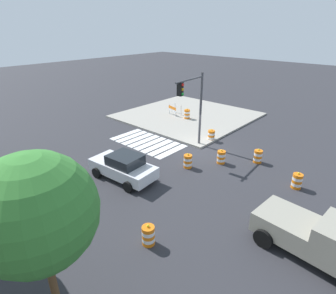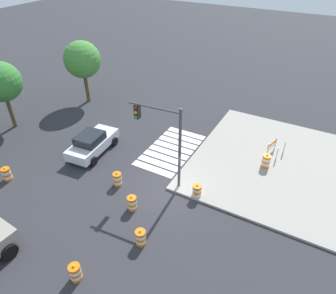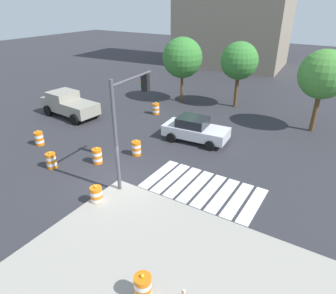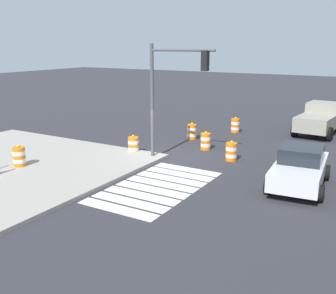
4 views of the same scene
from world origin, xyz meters
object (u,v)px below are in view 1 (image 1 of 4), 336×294
at_px(pickup_truck, 327,241).
at_px(traffic_barrel_far_curb, 211,136).
at_px(construction_barricade, 174,109).
at_px(traffic_barrel_crosswalk_end, 148,235).
at_px(traffic_barrel_lane_center, 258,156).
at_px(traffic_barrel_near_corner, 221,157).
at_px(traffic_light_pole, 193,99).
at_px(sports_car, 123,167).
at_px(traffic_barrel_median_far, 188,161).
at_px(traffic_barrel_median_near, 297,181).
at_px(traffic_barrel_on_sidewalk, 187,114).
at_px(street_tree_streetside_far, 36,212).

distance_m(pickup_truck, traffic_barrel_far_curb, 12.83).
bearing_deg(construction_barricade, traffic_barrel_far_curb, 155.59).
xyz_separation_m(traffic_barrel_crosswalk_end, traffic_barrel_lane_center, (-0.06, -10.46, 0.00)).
bearing_deg(pickup_truck, traffic_barrel_far_curb, -36.07).
bearing_deg(traffic_barrel_near_corner, traffic_light_pole, -8.03).
distance_m(sports_car, construction_barricade, 13.20).
relative_size(traffic_barrel_crosswalk_end, traffic_barrel_lane_center, 1.00).
height_order(traffic_barrel_median_far, traffic_barrel_lane_center, same).
distance_m(traffic_barrel_median_near, traffic_barrel_on_sidewalk, 13.78).
bearing_deg(traffic_barrel_on_sidewalk, sports_car, 110.00).
distance_m(traffic_barrel_crosswalk_end, street_tree_streetside_far, 5.40).
bearing_deg(traffic_barrel_on_sidewalk, traffic_barrel_far_curb, 148.62).
relative_size(sports_car, construction_barricade, 3.19).
relative_size(traffic_barrel_near_corner, street_tree_streetside_far, 0.18).
xyz_separation_m(sports_car, traffic_barrel_far_curb, (-0.63, -8.68, -0.36)).
relative_size(pickup_truck, construction_barricade, 3.79).
bearing_deg(sports_car, pickup_truck, -174.13).
distance_m(traffic_barrel_median_far, traffic_barrel_lane_center, 4.93).
height_order(sports_car, traffic_barrel_near_corner, sports_car).
distance_m(sports_car, traffic_barrel_far_curb, 8.71).
height_order(sports_car, traffic_barrel_median_far, sports_car).
relative_size(traffic_barrel_far_curb, street_tree_streetside_far, 0.18).
relative_size(traffic_barrel_lane_center, traffic_barrel_on_sidewalk, 1.00).
bearing_deg(traffic_barrel_median_far, construction_barricade, -44.38).
xyz_separation_m(pickup_truck, traffic_barrel_median_near, (2.66, -4.86, -0.52)).
relative_size(traffic_barrel_lane_center, traffic_light_pole, 0.19).
relative_size(sports_car, traffic_light_pole, 0.81).
distance_m(traffic_barrel_median_near, traffic_light_pole, 8.57).
relative_size(pickup_truck, traffic_barrel_far_curb, 5.18).
xyz_separation_m(traffic_barrel_lane_center, traffic_barrel_on_sidewalk, (9.43, -4.09, 0.15)).
bearing_deg(traffic_light_pole, traffic_barrel_crosswalk_end, 117.08).
height_order(pickup_truck, construction_barricade, pickup_truck).
bearing_deg(traffic_barrel_lane_center, pickup_truck, 132.04).
height_order(sports_car, pickup_truck, pickup_truck).
bearing_deg(traffic_barrel_crosswalk_end, traffic_barrel_lane_center, -90.35).
bearing_deg(sports_car, construction_barricade, -62.58).
bearing_deg(pickup_truck, sports_car, 5.87).
height_order(traffic_barrel_median_far, street_tree_streetside_far, street_tree_streetside_far).
xyz_separation_m(traffic_barrel_crosswalk_end, traffic_barrel_far_curb, (4.50, -11.58, 0.00)).
height_order(traffic_barrel_far_curb, street_tree_streetside_far, street_tree_streetside_far).
relative_size(traffic_barrel_median_near, traffic_light_pole, 0.19).
bearing_deg(traffic_barrel_crosswalk_end, pickup_truck, -145.47).
xyz_separation_m(traffic_barrel_median_near, traffic_barrel_far_curb, (7.70, -2.69, 0.00)).
bearing_deg(construction_barricade, traffic_barrel_median_near, 158.32).
bearing_deg(traffic_light_pole, sports_car, 85.52).
xyz_separation_m(traffic_barrel_crosswalk_end, traffic_barrel_median_far, (3.07, -6.66, 0.00)).
bearing_deg(traffic_barrel_far_curb, traffic_barrel_near_corner, 133.39).
bearing_deg(traffic_barrel_median_far, traffic_barrel_near_corner, -122.99).
xyz_separation_m(pickup_truck, traffic_barrel_median_far, (8.93, -2.63, -0.52)).
bearing_deg(traffic_barrel_median_near, street_tree_streetside_far, 75.77).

